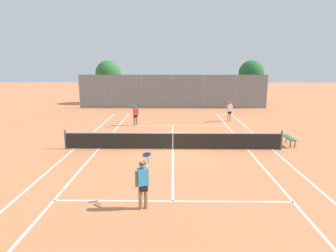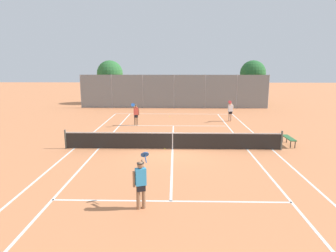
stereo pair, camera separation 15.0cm
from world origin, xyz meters
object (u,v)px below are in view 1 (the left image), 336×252
at_px(player_near_side, 143,182).
at_px(player_far_right, 230,110).
at_px(tennis_net, 173,140).
at_px(loose_tennis_ball_2, 165,149).
at_px(loose_tennis_ball_0, 135,116).
at_px(tree_behind_left, 109,74).
at_px(loose_tennis_ball_1, 169,116).
at_px(tree_behind_right, 250,74).
at_px(courtside_bench, 289,138).
at_px(player_far_left, 135,113).

bearing_deg(player_near_side, player_far_right, 69.80).
bearing_deg(tennis_net, loose_tennis_ball_2, -179.54).
bearing_deg(loose_tennis_ball_0, tree_behind_left, 114.82).
distance_m(loose_tennis_ball_2, tree_behind_left, 21.07).
relative_size(loose_tennis_ball_1, tree_behind_right, 0.01).
distance_m(tennis_net, courtside_bench, 6.80).
xyz_separation_m(player_far_right, loose_tennis_ball_2, (-5.07, -8.32, -0.89)).
relative_size(player_far_right, courtside_bench, 1.18).
bearing_deg(tree_behind_right, loose_tennis_ball_0, -146.27).
bearing_deg(courtside_bench, tree_behind_right, 83.22).
relative_size(loose_tennis_ball_2, tree_behind_right, 0.01).
height_order(player_near_side, loose_tennis_ball_0, player_near_side).
bearing_deg(player_far_right, loose_tennis_ball_2, -121.36).
xyz_separation_m(loose_tennis_ball_1, loose_tennis_ball_2, (-0.09, -10.34, 0.00)).
relative_size(tree_behind_left, tree_behind_right, 1.00).
relative_size(loose_tennis_ball_0, loose_tennis_ball_1, 1.00).
bearing_deg(player_far_left, courtside_bench, -29.80).
bearing_deg(loose_tennis_ball_2, loose_tennis_ball_0, 105.55).
bearing_deg(loose_tennis_ball_1, player_far_right, -22.12).
relative_size(tennis_net, tree_behind_right, 2.39).
relative_size(player_near_side, loose_tennis_ball_2, 26.88).
bearing_deg(tree_behind_left, player_near_side, -76.11).
height_order(loose_tennis_ball_0, tree_behind_right, tree_behind_right).
height_order(tennis_net, tree_behind_left, tree_behind_left).
height_order(tennis_net, courtside_bench, tennis_net).
xyz_separation_m(player_near_side, tree_behind_left, (-6.55, 26.47, 2.50)).
xyz_separation_m(player_far_left, courtside_bench, (9.58, -5.48, -0.52)).
xyz_separation_m(loose_tennis_ball_0, loose_tennis_ball_1, (3.03, -0.25, 0.00)).
xyz_separation_m(player_far_right, loose_tennis_ball_0, (-8.02, 2.27, -0.89)).
xyz_separation_m(loose_tennis_ball_0, tree_behind_right, (12.20, 8.15, 3.49)).
xyz_separation_m(player_far_left, loose_tennis_ball_2, (2.43, -6.48, -0.89)).
distance_m(tennis_net, loose_tennis_ball_1, 10.35).
bearing_deg(tree_behind_left, loose_tennis_ball_0, -65.18).
relative_size(tennis_net, loose_tennis_ball_2, 181.82).
bearing_deg(courtside_bench, tree_behind_left, 127.51).
height_order(loose_tennis_ball_2, tree_behind_right, tree_behind_right).
distance_m(player_near_side, loose_tennis_ball_1, 17.30).
bearing_deg(loose_tennis_ball_2, player_far_left, 110.56).
distance_m(player_near_side, loose_tennis_ball_2, 7.01).
xyz_separation_m(tennis_net, tree_behind_left, (-7.51, 19.54, 2.92)).
height_order(player_far_right, tree_behind_right, tree_behind_right).
bearing_deg(tennis_net, tree_behind_right, 64.76).
bearing_deg(player_near_side, loose_tennis_ball_1, 87.92).
bearing_deg(loose_tennis_ball_2, tree_behind_left, 109.94).
distance_m(player_far_left, loose_tennis_ball_0, 4.23).
bearing_deg(tree_behind_right, player_near_side, -110.89).
height_order(player_far_right, courtside_bench, player_far_right).
relative_size(player_near_side, courtside_bench, 1.18).
relative_size(courtside_bench, tree_behind_left, 0.30).
bearing_deg(tennis_net, tree_behind_left, 111.03).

